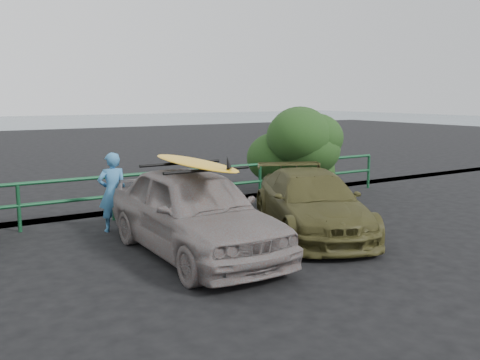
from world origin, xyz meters
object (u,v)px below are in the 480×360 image
object	(u,v)px
guardrail	(155,193)
olive_vehicle	(311,203)
man	(113,192)
sedan	(194,212)
surfboard	(194,163)

from	to	relation	value
guardrail	olive_vehicle	bearing A→B (deg)	-57.47
guardrail	man	size ratio (longest dim) A/B	8.51
sedan	guardrail	bearing A→B (deg)	79.79
guardrail	man	xyz separation A→B (m)	(-1.33, -0.95, 0.30)
man	surfboard	distance (m)	2.58
surfboard	sedan	bearing A→B (deg)	1.14
sedan	man	bearing A→B (deg)	106.89
olive_vehicle	surfboard	xyz separation A→B (m)	(-2.73, -0.08, 1.01)
olive_vehicle	man	xyz separation A→B (m)	(-3.39, 2.28, 0.20)
guardrail	man	world-z (taller)	man
guardrail	olive_vehicle	distance (m)	3.84
guardrail	surfboard	distance (m)	3.56
man	surfboard	xyz separation A→B (m)	(0.67, -2.36, 0.82)
olive_vehicle	surfboard	distance (m)	2.91
man	surfboard	bearing A→B (deg)	111.55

